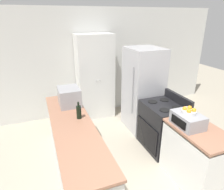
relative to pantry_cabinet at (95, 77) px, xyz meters
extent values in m
cube|color=silver|center=(-0.06, 0.29, 0.28)|extent=(7.00, 0.06, 2.60)
cube|color=silver|center=(-0.89, -1.84, -0.61)|extent=(0.58, 2.48, 0.82)
cube|color=#9E6B51|center=(-0.89, -1.84, -0.14)|extent=(0.60, 2.53, 0.04)
cube|color=silver|center=(0.77, -2.62, -0.61)|extent=(0.58, 0.94, 0.82)
cube|color=#9E6B51|center=(0.77, -2.62, -0.14)|extent=(0.60, 0.96, 0.04)
cube|color=silver|center=(0.00, 0.00, 0.00)|extent=(0.86, 0.49, 2.03)
sphere|color=#B2B2B7|center=(-0.04, -0.26, 0.00)|extent=(0.03, 0.03, 0.03)
sphere|color=#B2B2B7|center=(0.04, -0.26, 0.00)|extent=(0.03, 0.03, 0.03)
cube|color=black|center=(0.79, -1.72, -0.57)|extent=(0.64, 0.80, 0.89)
cube|color=black|center=(0.46, -1.72, -0.68)|extent=(0.02, 0.70, 0.49)
cube|color=black|center=(1.08, -1.72, -0.04)|extent=(0.06, 0.76, 0.16)
cylinder|color=black|center=(0.66, -1.92, -0.12)|extent=(0.17, 0.17, 0.01)
cylinder|color=black|center=(0.66, -1.53, -0.12)|extent=(0.17, 0.17, 0.01)
cylinder|color=black|center=(0.92, -1.92, -0.12)|extent=(0.17, 0.17, 0.01)
cylinder|color=black|center=(0.92, -1.53, -0.12)|extent=(0.17, 0.17, 0.01)
cube|color=#B7B7BC|center=(0.81, -0.90, -0.12)|extent=(0.68, 0.78, 1.80)
cylinder|color=gray|center=(0.45, -1.11, -0.03)|extent=(0.02, 0.02, 0.99)
cube|color=#939399|center=(-0.81, -1.10, 0.04)|extent=(0.37, 0.45, 0.32)
cube|color=black|center=(-0.62, -1.13, 0.04)|extent=(0.01, 0.28, 0.23)
cylinder|color=black|center=(-0.76, -1.67, -0.02)|extent=(0.08, 0.08, 0.21)
cylinder|color=black|center=(-0.76, -1.67, 0.12)|extent=(0.03, 0.03, 0.07)
cube|color=#939399|center=(0.67, -2.47, -0.02)|extent=(0.33, 0.44, 0.20)
cube|color=black|center=(0.50, -2.47, -0.02)|extent=(0.01, 0.31, 0.12)
cylinder|color=silver|center=(0.67, -2.46, 0.10)|extent=(0.21, 0.21, 0.05)
sphere|color=orange|center=(0.71, -2.42, 0.14)|extent=(0.07, 0.07, 0.07)
sphere|color=orange|center=(0.63, -2.42, 0.14)|extent=(0.07, 0.07, 0.07)
sphere|color=orange|center=(0.63, -2.51, 0.14)|extent=(0.07, 0.07, 0.07)
sphere|color=orange|center=(0.71, -2.51, 0.14)|extent=(0.07, 0.07, 0.07)
camera|label=1|loc=(-1.27, -4.46, 1.38)|focal=32.00mm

